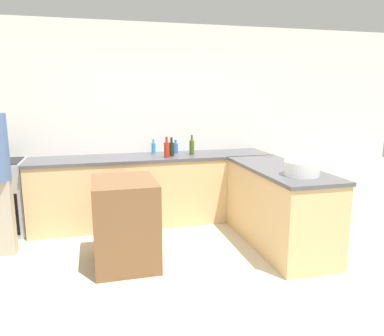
{
  "coord_description": "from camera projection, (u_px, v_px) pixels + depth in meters",
  "views": [
    {
      "loc": [
        -0.76,
        -2.96,
        1.76
      ],
      "look_at": [
        0.24,
        0.82,
        0.97
      ],
      "focal_mm": 35.0,
      "sensor_mm": 36.0,
      "label": 1
    }
  ],
  "objects": [
    {
      "name": "olive_oil_bottle",
      "position": [
        192.0,
        147.0,
        5.12
      ],
      "size": [
        0.07,
        0.07,
        0.27
      ],
      "color": "#475B1E",
      "rests_on": "counter_back"
    },
    {
      "name": "wall_back",
      "position": [
        149.0,
        122.0,
        5.31
      ],
      "size": [
        8.0,
        0.06,
        2.7
      ],
      "color": "white",
      "rests_on": "ground_plane"
    },
    {
      "name": "water_bottle_blue",
      "position": [
        176.0,
        148.0,
        5.25
      ],
      "size": [
        0.07,
        0.07,
        0.19
      ],
      "color": "#386BB7",
      "rests_on": "counter_back"
    },
    {
      "name": "wine_bottle_dark",
      "position": [
        172.0,
        149.0,
        5.0
      ],
      "size": [
        0.07,
        0.07,
        0.25
      ],
      "color": "black",
      "rests_on": "counter_back"
    },
    {
      "name": "mixing_bowl",
      "position": [
        302.0,
        168.0,
        3.84
      ],
      "size": [
        0.36,
        0.36,
        0.15
      ],
      "color": "white",
      "rests_on": "counter_peninsula"
    },
    {
      "name": "counter_peninsula",
      "position": [
        279.0,
        206.0,
        4.35
      ],
      "size": [
        0.69,
        1.71,
        0.93
      ],
      "color": "#D6B27A",
      "rests_on": "ground_plane"
    },
    {
      "name": "island_table",
      "position": [
        125.0,
        222.0,
        3.87
      ],
      "size": [
        0.64,
        0.77,
        0.9
      ],
      "color": "brown",
      "rests_on": "ground_plane"
    },
    {
      "name": "hot_sauce_bottle",
      "position": [
        167.0,
        149.0,
        4.88
      ],
      "size": [
        0.07,
        0.07,
        0.27
      ],
      "color": "red",
      "rests_on": "counter_back"
    },
    {
      "name": "dish_soap_bottle",
      "position": [
        153.0,
        148.0,
        5.22
      ],
      "size": [
        0.06,
        0.06,
        0.2
      ],
      "color": "#338CBF",
      "rests_on": "counter_back"
    },
    {
      "name": "counter_back",
      "position": [
        154.0,
        189.0,
        5.14
      ],
      "size": [
        3.25,
        0.69,
        0.93
      ],
      "color": "#D6B27A",
      "rests_on": "ground_plane"
    },
    {
      "name": "ground_plane",
      "position": [
        190.0,
        293.0,
        3.35
      ],
      "size": [
        14.0,
        14.0,
        0.0
      ],
      "primitive_type": "plane",
      "color": "beige"
    }
  ]
}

